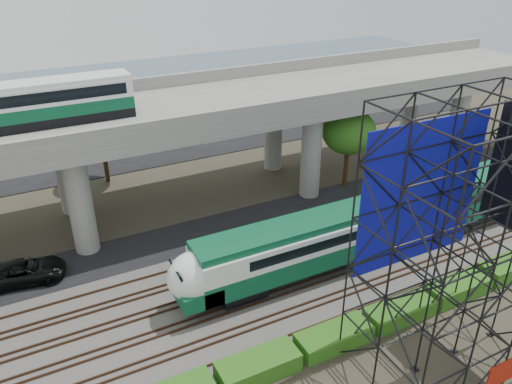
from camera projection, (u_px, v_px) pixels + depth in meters
ground at (282, 306)px, 32.46m from camera, size 140.00×140.00×0.00m
ballast_bed at (268, 288)px, 34.00m from camera, size 90.00×12.00×0.20m
service_road at (219, 230)px, 40.76m from camera, size 90.00×5.00×0.08m
parking_lot at (141, 138)px, 59.36m from camera, size 90.00×18.00×0.08m
harbor_water at (102, 92)px, 76.78m from camera, size 140.00×40.00×0.03m
rail_tracks at (268, 286)px, 33.92m from camera, size 90.00×9.52×0.16m
commuter_train at (349, 230)px, 35.36m from camera, size 29.30×3.06×4.30m
overpass at (180, 117)px, 41.06m from camera, size 80.00×12.00×12.40m
scaffold_tower at (459, 251)px, 24.92m from camera, size 9.36×6.36×15.00m
hedge_strip at (334, 337)px, 29.21m from camera, size 34.60×1.80×1.20m
trees at (137, 154)px, 40.82m from camera, size 40.94×16.94×7.69m
suv at (23, 272)px, 34.37m from camera, size 5.96×3.38×1.57m
parked_cars at (153, 133)px, 59.10m from camera, size 38.31×9.47×1.28m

